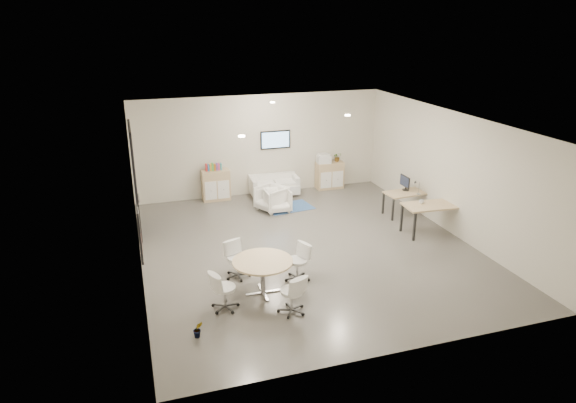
# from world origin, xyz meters

# --- Properties ---
(room_shell) EXTENTS (9.60, 10.60, 4.80)m
(room_shell) POSITION_xyz_m (0.00, 0.00, 1.60)
(room_shell) COLOR #56534E
(room_shell) RESTS_ON ground
(glass_door) EXTENTS (0.09, 1.90, 2.85)m
(glass_door) POSITION_xyz_m (-3.95, 2.51, 1.50)
(glass_door) COLOR black
(glass_door) RESTS_ON room_shell
(artwork) EXTENTS (0.05, 0.54, 1.04)m
(artwork) POSITION_xyz_m (-3.97, -1.60, 1.55)
(artwork) COLOR black
(artwork) RESTS_ON room_shell
(wall_tv) EXTENTS (0.98, 0.06, 0.58)m
(wall_tv) POSITION_xyz_m (0.50, 4.46, 1.75)
(wall_tv) COLOR black
(wall_tv) RESTS_ON room_shell
(ceiling_spots) EXTENTS (3.14, 4.14, 0.03)m
(ceiling_spots) POSITION_xyz_m (-0.20, 0.83, 3.18)
(ceiling_spots) COLOR #FFEAC6
(ceiling_spots) RESTS_ON room_shell
(sideboard_left) EXTENTS (0.86, 0.45, 0.97)m
(sideboard_left) POSITION_xyz_m (-1.52, 4.25, 0.48)
(sideboard_left) COLOR tan
(sideboard_left) RESTS_ON room_shell
(sideboard_right) EXTENTS (0.90, 0.44, 0.90)m
(sideboard_right) POSITION_xyz_m (2.32, 4.26, 0.45)
(sideboard_right) COLOR tan
(sideboard_right) RESTS_ON room_shell
(books) EXTENTS (0.50, 0.14, 0.22)m
(books) POSITION_xyz_m (-1.56, 4.25, 1.08)
(books) COLOR red
(books) RESTS_ON sideboard_left
(printer) EXTENTS (0.47, 0.41, 0.31)m
(printer) POSITION_xyz_m (2.10, 4.26, 1.05)
(printer) COLOR white
(printer) RESTS_ON sideboard_right
(loveseat) EXTENTS (1.57, 0.84, 0.57)m
(loveseat) POSITION_xyz_m (0.34, 4.11, 0.31)
(loveseat) COLOR silver
(loveseat) RESTS_ON room_shell
(blue_rug) EXTENTS (1.49, 1.10, 0.01)m
(blue_rug) POSITION_xyz_m (0.46, 2.89, 0.01)
(blue_rug) COLOR navy
(blue_rug) RESTS_ON room_shell
(armchair_left) EXTENTS (1.01, 1.03, 0.80)m
(armchair_left) POSITION_xyz_m (-0.10, 2.86, 0.40)
(armchair_left) COLOR silver
(armchair_left) RESTS_ON room_shell
(armchair_right) EXTENTS (0.72, 0.68, 0.74)m
(armchair_right) POSITION_xyz_m (0.03, 2.70, 0.37)
(armchair_right) COLOR silver
(armchair_right) RESTS_ON room_shell
(desk_rear) EXTENTS (1.40, 0.78, 0.70)m
(desk_rear) POSITION_xyz_m (3.56, 1.28, 0.63)
(desk_rear) COLOR tan
(desk_rear) RESTS_ON room_shell
(desk_front) EXTENTS (1.58, 0.86, 0.80)m
(desk_front) POSITION_xyz_m (3.49, -0.10, 0.72)
(desk_front) COLOR tan
(desk_front) RESTS_ON room_shell
(monitor) EXTENTS (0.20, 0.50, 0.44)m
(monitor) POSITION_xyz_m (3.52, 1.43, 0.94)
(monitor) COLOR black
(monitor) RESTS_ON desk_rear
(round_table) EXTENTS (1.25, 1.25, 0.76)m
(round_table) POSITION_xyz_m (-1.63, -1.84, 0.68)
(round_table) COLOR tan
(round_table) RESTS_ON room_shell
(meeting_chairs) EXTENTS (2.49, 2.49, 0.82)m
(meeting_chairs) POSITION_xyz_m (-1.63, -1.84, 0.41)
(meeting_chairs) COLOR white
(meeting_chairs) RESTS_ON room_shell
(plant_cabinet) EXTENTS (0.28, 0.31, 0.24)m
(plant_cabinet) POSITION_xyz_m (2.60, 4.29, 1.02)
(plant_cabinet) COLOR #3F7F3F
(plant_cabinet) RESTS_ON sideboard_right
(plant_floor) EXTENTS (0.18, 0.32, 0.14)m
(plant_floor) POSITION_xyz_m (-3.15, -3.00, 0.07)
(plant_floor) COLOR #3F7F3F
(plant_floor) RESTS_ON room_shell
(cup) EXTENTS (0.14, 0.11, 0.13)m
(cup) POSITION_xyz_m (3.24, 0.07, 0.87)
(cup) COLOR white
(cup) RESTS_ON desk_front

